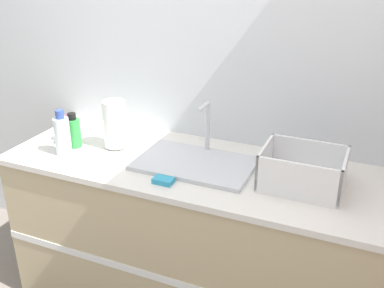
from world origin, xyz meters
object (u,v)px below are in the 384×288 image
(bottle_clear, at_px, (62,135))
(bottle_green, at_px, (73,132))
(paper_towel_roll, at_px, (115,124))
(sink, at_px, (196,161))
(bottle_white_spray, at_px, (66,130))
(dish_rack, at_px, (302,173))

(bottle_clear, xyz_separation_m, bottle_green, (-0.01, 0.10, -0.02))
(paper_towel_roll, xyz_separation_m, bottle_clear, (-0.20, -0.17, -0.03))
(sink, distance_m, bottle_white_spray, 0.76)
(dish_rack, xyz_separation_m, bottle_white_spray, (-1.27, 0.00, -0.00))
(paper_towel_roll, bearing_deg, bottle_white_spray, -173.70)
(paper_towel_roll, height_order, bottle_green, paper_towel_roll)
(sink, relative_size, bottle_clear, 2.38)
(paper_towel_roll, relative_size, dish_rack, 0.73)
(paper_towel_roll, height_order, bottle_white_spray, paper_towel_roll)
(sink, xyz_separation_m, bottle_white_spray, (-0.76, -0.01, 0.05))
(bottle_green, bearing_deg, bottle_white_spray, 152.32)
(sink, height_order, dish_rack, sink)
(paper_towel_roll, distance_m, dish_rack, 0.98)
(bottle_clear, height_order, bottle_green, bottle_clear)
(bottle_white_spray, distance_m, bottle_green, 0.09)
(bottle_clear, bearing_deg, bottle_green, 95.58)
(dish_rack, bearing_deg, bottle_green, -178.15)
(sink, xyz_separation_m, paper_towel_roll, (-0.46, 0.02, 0.11))
(paper_towel_roll, bearing_deg, sink, -2.96)
(bottle_white_spray, relative_size, bottle_clear, 0.61)
(sink, distance_m, paper_towel_roll, 0.48)
(dish_rack, bearing_deg, bottle_clear, -173.35)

